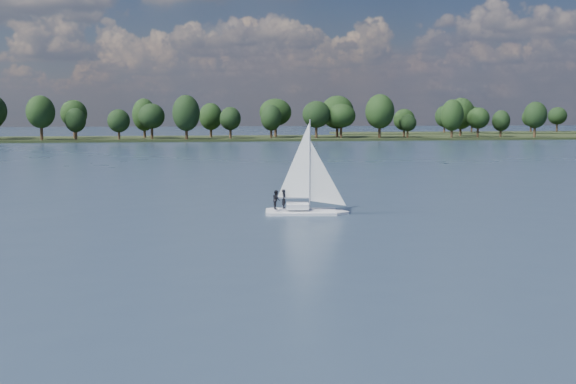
% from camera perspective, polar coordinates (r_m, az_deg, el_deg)
% --- Properties ---
extents(ground, '(700.00, 700.00, 0.00)m').
position_cam_1_polar(ground, '(122.32, -2.70, 2.64)').
color(ground, '#233342').
rests_on(ground, ground).
extents(far_shore, '(660.00, 40.00, 1.50)m').
position_cam_1_polar(far_shore, '(233.90, -5.25, 4.69)').
color(far_shore, black).
rests_on(far_shore, ground).
extents(far_shore_back, '(220.00, 30.00, 1.40)m').
position_cam_1_polar(far_shore_back, '(329.58, 23.40, 4.80)').
color(far_shore_back, black).
rests_on(far_shore_back, ground).
extents(sailboat, '(7.12, 2.76, 9.13)m').
position_cam_1_polar(sailboat, '(58.80, 1.24, 0.44)').
color(sailboat, silver).
rests_on(sailboat, ground).
extents(treeline, '(563.21, 74.35, 18.26)m').
position_cam_1_polar(treeline, '(229.80, -4.80, 6.68)').
color(treeline, black).
rests_on(treeline, ground).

